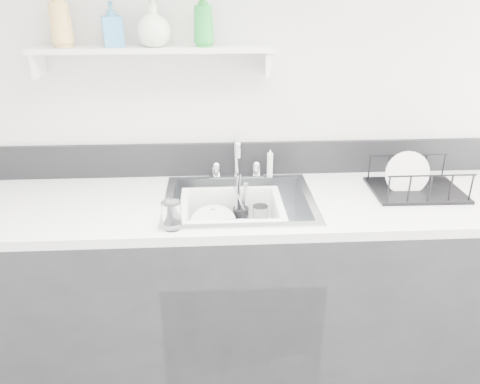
{
  "coord_description": "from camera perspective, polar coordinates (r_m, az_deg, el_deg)",
  "views": [
    {
      "loc": [
        -0.1,
        -0.63,
        1.77
      ],
      "look_at": [
        0.0,
        1.14,
        0.98
      ],
      "focal_mm": 35.0,
      "sensor_mm": 36.0,
      "label": 1
    }
  ],
  "objects": [
    {
      "name": "wall_shelf",
      "position": [
        2.08,
        -10.58,
        16.55
      ],
      "size": [
        1.0,
        0.16,
        0.12
      ],
      "color": "silver",
      "rests_on": "room_shell"
    },
    {
      "name": "tumbler_in_tub",
      "position": [
        2.1,
        2.48,
        -2.96
      ],
      "size": [
        0.08,
        0.08,
        0.1
      ],
      "primitive_type": "cylinder",
      "rotation": [
        0.0,
        0.0,
        0.17
      ],
      "color": "white",
      "rests_on": "wash_tub"
    },
    {
      "name": "bowl_small",
      "position": [
        2.03,
        2.04,
        -4.98
      ],
      "size": [
        0.13,
        0.13,
        0.03
      ],
      "primitive_type": "imported",
      "rotation": [
        0.0,
        0.0,
        0.24
      ],
      "color": "white",
      "rests_on": "wash_tub"
    },
    {
      "name": "backsplash",
      "position": [
        2.25,
        -0.51,
        4.07
      ],
      "size": [
        3.2,
        0.02,
        0.16
      ],
      "primitive_type": "cube",
      "color": "black",
      "rests_on": "counter_run"
    },
    {
      "name": "ladle",
      "position": [
        2.07,
        -2.31,
        -3.82
      ],
      "size": [
        0.21,
        0.27,
        0.07
      ],
      "primitive_type": null,
      "rotation": [
        0.0,
        0.0,
        -1.01
      ],
      "color": "silver",
      "rests_on": "wash_tub"
    },
    {
      "name": "soap_bottle_d",
      "position": [
        2.03,
        -4.49,
        20.38
      ],
      "size": [
        0.11,
        0.11,
        0.22
      ],
      "primitive_type": "imported",
      "rotation": [
        0.0,
        0.0,
        -0.42
      ],
      "color": "green",
      "rests_on": "wall_shelf"
    },
    {
      "name": "wash_tub",
      "position": [
        2.01,
        -1.03,
        -3.53
      ],
      "size": [
        0.44,
        0.36,
        0.17
      ],
      "primitive_type": null,
      "rotation": [
        0.0,
        0.0,
        -0.0
      ],
      "color": "white",
      "rests_on": "sink"
    },
    {
      "name": "side_sprayer",
      "position": [
        2.23,
        3.67,
        3.53
      ],
      "size": [
        0.03,
        0.03,
        0.14
      ],
      "primitive_type": "cylinder",
      "color": "white",
      "rests_on": "counter_run"
    },
    {
      "name": "soap_bottle_b",
      "position": [
        2.09,
        -15.32,
        19.14
      ],
      "size": [
        0.1,
        0.1,
        0.18
      ],
      "primitive_type": "imported",
      "rotation": [
        0.0,
        0.0,
        0.27
      ],
      "color": "#3F91C0",
      "rests_on": "wall_shelf"
    },
    {
      "name": "soap_bottle_a",
      "position": [
        2.12,
        -21.13,
        19.39
      ],
      "size": [
        0.1,
        0.1,
        0.24
      ],
      "primitive_type": "imported",
      "rotation": [
        0.0,
        0.0,
        0.04
      ],
      "color": "#E3B362",
      "rests_on": "wall_shelf"
    },
    {
      "name": "plate_stack",
      "position": [
        2.06,
        -3.03,
        -4.35
      ],
      "size": [
        0.24,
        0.23,
        0.09
      ],
      "rotation": [
        0.0,
        0.0,
        -0.36
      ],
      "color": "white",
      "rests_on": "wash_tub"
    },
    {
      "name": "soap_bottle_c",
      "position": [
        2.04,
        -10.53,
        19.49
      ],
      "size": [
        0.15,
        0.15,
        0.18
      ],
      "primitive_type": "imported",
      "rotation": [
        0.0,
        0.0,
        -0.05
      ],
      "color": "silver",
      "rests_on": "wall_shelf"
    },
    {
      "name": "faucet",
      "position": [
        2.21,
        -0.44,
        3.13
      ],
      "size": [
        0.26,
        0.18,
        0.23
      ],
      "color": "silver",
      "rests_on": "counter_run"
    },
    {
      "name": "tumbler_counter",
      "position": [
        1.78,
        -8.33,
        -2.82
      ],
      "size": [
        0.1,
        0.1,
        0.11
      ],
      "primitive_type": "cylinder",
      "rotation": [
        0.0,
        0.0,
        0.32
      ],
      "color": "white",
      "rests_on": "counter_run"
    },
    {
      "name": "dish_rack",
      "position": [
        2.21,
        20.84,
        1.69
      ],
      "size": [
        0.4,
        0.3,
        0.14
      ],
      "primitive_type": null,
      "rotation": [
        0.0,
        0.0,
        -0.02
      ],
      "color": "black",
      "rests_on": "counter_run"
    },
    {
      "name": "room_shell",
      "position": [
        1.02,
        2.56,
        19.28
      ],
      "size": [
        3.5,
        3.0,
        2.6
      ],
      "color": "silver",
      "rests_on": "ground"
    },
    {
      "name": "counter_run",
      "position": [
        2.24,
        -0.07,
        -11.7
      ],
      "size": [
        3.2,
        0.62,
        0.92
      ],
      "color": "#242427",
      "rests_on": "ground"
    },
    {
      "name": "utensil_cup",
      "position": [
        2.1,
        0.08,
        -2.82
      ],
      "size": [
        0.07,
        0.07,
        0.24
      ],
      "rotation": [
        0.0,
        0.0,
        -0.36
      ],
      "color": "black",
      "rests_on": "wash_tub"
    },
    {
      "name": "sink",
      "position": [
        2.05,
        -0.08,
        -3.27
      ],
      "size": [
        0.64,
        0.52,
        0.2
      ],
      "primitive_type": null,
      "color": "silver",
      "rests_on": "counter_run"
    }
  ]
}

